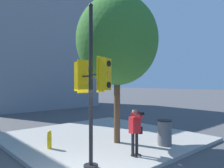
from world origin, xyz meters
TOP-DOWN VIEW (x-y plane):
  - sidewalk_corner at (3.50, 3.50)m, footprint 8.00×8.00m
  - traffic_signal_pole at (0.80, 0.64)m, footprint 0.56×1.30m
  - person_photographer at (2.63, 0.55)m, footprint 0.58×0.54m
  - street_tree at (3.30, 2.20)m, footprint 3.48×3.48m
  - fire_hydrant at (0.75, 3.33)m, footprint 0.17×0.23m
  - trash_bin at (4.48, 0.62)m, footprint 0.60×0.60m
  - building_right at (6.90, 20.07)m, footprint 11.50×9.91m

SIDE VIEW (x-z plane):
  - sidewalk_corner at x=3.50m, z-range 0.00..0.15m
  - fire_hydrant at x=0.75m, z-range 0.15..0.85m
  - trash_bin at x=4.48m, z-range 0.15..1.18m
  - person_photographer at x=2.63m, z-range 0.31..1.94m
  - traffic_signal_pole at x=0.80m, z-range 0.16..5.06m
  - street_tree at x=3.30m, z-range 1.36..7.65m
  - building_right at x=6.90m, z-range 0.01..12.99m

